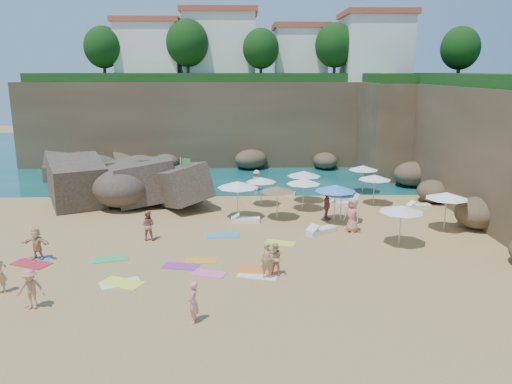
{
  "coord_description": "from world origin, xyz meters",
  "views": [
    {
      "loc": [
        1.23,
        -25.7,
        8.96
      ],
      "look_at": [
        2.0,
        3.0,
        2.0
      ],
      "focal_mm": 35.0,
      "sensor_mm": 36.0,
      "label": 1
    }
  ],
  "objects_px": {
    "parasol_1": "(363,168)",
    "person_stand_1": "(148,225)",
    "person_stand_5": "(198,190)",
    "lounger_0": "(343,200)",
    "person_stand_4": "(352,216)",
    "parasol_0": "(261,180)",
    "flag_pole": "(183,176)",
    "person_stand_2": "(257,180)",
    "parasol_2": "(304,174)",
    "person_stand_6": "(193,302)",
    "rock_outcrop": "(137,199)",
    "person_stand_3": "(327,206)"
  },
  "relations": [
    {
      "from": "parasol_0",
      "to": "person_stand_3",
      "type": "distance_m",
      "value": 5.37
    },
    {
      "from": "parasol_0",
      "to": "person_stand_2",
      "type": "relative_size",
      "value": 1.29
    },
    {
      "from": "person_stand_1",
      "to": "person_stand_6",
      "type": "bearing_deg",
      "value": 116.79
    },
    {
      "from": "lounger_0",
      "to": "person_stand_6",
      "type": "height_order",
      "value": "person_stand_6"
    },
    {
      "from": "person_stand_4",
      "to": "person_stand_3",
      "type": "bearing_deg",
      "value": 157.51
    },
    {
      "from": "person_stand_2",
      "to": "person_stand_4",
      "type": "xyz_separation_m",
      "value": [
        5.16,
        -10.31,
        0.16
      ]
    },
    {
      "from": "parasol_1",
      "to": "person_stand_6",
      "type": "height_order",
      "value": "parasol_1"
    },
    {
      "from": "person_stand_5",
      "to": "parasol_1",
      "type": "bearing_deg",
      "value": 26.3
    },
    {
      "from": "person_stand_5",
      "to": "person_stand_4",
      "type": "bearing_deg",
      "value": -21.81
    },
    {
      "from": "rock_outcrop",
      "to": "person_stand_4",
      "type": "distance_m",
      "value": 16.07
    },
    {
      "from": "rock_outcrop",
      "to": "parasol_2",
      "type": "relative_size",
      "value": 3.73
    },
    {
      "from": "parasol_2",
      "to": "person_stand_6",
      "type": "height_order",
      "value": "parasol_2"
    },
    {
      "from": "flag_pole",
      "to": "person_stand_2",
      "type": "height_order",
      "value": "flag_pole"
    },
    {
      "from": "parasol_2",
      "to": "person_stand_4",
      "type": "height_order",
      "value": "parasol_2"
    },
    {
      "from": "rock_outcrop",
      "to": "person_stand_2",
      "type": "height_order",
      "value": "rock_outcrop"
    },
    {
      "from": "flag_pole",
      "to": "parasol_1",
      "type": "bearing_deg",
      "value": 18.76
    },
    {
      "from": "flag_pole",
      "to": "person_stand_2",
      "type": "xyz_separation_m",
      "value": [
        4.99,
        5.31,
        -1.45
      ]
    },
    {
      "from": "parasol_1",
      "to": "person_stand_6",
      "type": "bearing_deg",
      "value": -118.79
    },
    {
      "from": "person_stand_3",
      "to": "person_stand_6",
      "type": "bearing_deg",
      "value": 179.29
    },
    {
      "from": "flag_pole",
      "to": "person_stand_5",
      "type": "xyz_separation_m",
      "value": [
        0.82,
        1.95,
        -1.4
      ]
    },
    {
      "from": "flag_pole",
      "to": "person_stand_5",
      "type": "height_order",
      "value": "flag_pole"
    },
    {
      "from": "parasol_1",
      "to": "person_stand_1",
      "type": "distance_m",
      "value": 17.74
    },
    {
      "from": "rock_outcrop",
      "to": "person_stand_4",
      "type": "bearing_deg",
      "value": -29.95
    },
    {
      "from": "flag_pole",
      "to": "parasol_2",
      "type": "height_order",
      "value": "flag_pole"
    },
    {
      "from": "parasol_2",
      "to": "person_stand_2",
      "type": "bearing_deg",
      "value": 132.48
    },
    {
      "from": "parasol_2",
      "to": "lounger_0",
      "type": "bearing_deg",
      "value": -1.94
    },
    {
      "from": "person_stand_1",
      "to": "person_stand_4",
      "type": "bearing_deg",
      "value": -167.38
    },
    {
      "from": "person_stand_4",
      "to": "parasol_0",
      "type": "bearing_deg",
      "value": 173.99
    },
    {
      "from": "flag_pole",
      "to": "person_stand_3",
      "type": "xyz_separation_m",
      "value": [
        9.11,
        -2.6,
        -1.39
      ]
    },
    {
      "from": "flag_pole",
      "to": "person_stand_1",
      "type": "relative_size",
      "value": 2.11
    },
    {
      "from": "person_stand_5",
      "to": "person_stand_6",
      "type": "bearing_deg",
      "value": -70.9
    },
    {
      "from": "lounger_0",
      "to": "person_stand_3",
      "type": "bearing_deg",
      "value": -100.94
    },
    {
      "from": "rock_outcrop",
      "to": "parasol_1",
      "type": "distance_m",
      "value": 16.91
    },
    {
      "from": "parasol_0",
      "to": "person_stand_1",
      "type": "bearing_deg",
      "value": -132.22
    },
    {
      "from": "parasol_0",
      "to": "person_stand_1",
      "type": "relative_size",
      "value": 1.24
    },
    {
      "from": "person_stand_1",
      "to": "person_stand_6",
      "type": "height_order",
      "value": "person_stand_1"
    },
    {
      "from": "parasol_1",
      "to": "person_stand_3",
      "type": "bearing_deg",
      "value": -118.98
    },
    {
      "from": "rock_outcrop",
      "to": "parasol_2",
      "type": "distance_m",
      "value": 12.18
    },
    {
      "from": "person_stand_1",
      "to": "person_stand_3",
      "type": "distance_m",
      "value": 10.93
    },
    {
      "from": "parasol_2",
      "to": "person_stand_5",
      "type": "xyz_separation_m",
      "value": [
        -7.38,
        0.15,
        -1.17
      ]
    },
    {
      "from": "flag_pole",
      "to": "person_stand_4",
      "type": "height_order",
      "value": "flag_pole"
    },
    {
      "from": "person_stand_1",
      "to": "person_stand_5",
      "type": "relative_size",
      "value": 0.98
    },
    {
      "from": "person_stand_5",
      "to": "lounger_0",
      "type": "bearing_deg",
      "value": 13.49
    },
    {
      "from": "person_stand_2",
      "to": "parasol_2",
      "type": "bearing_deg",
      "value": 167.14
    },
    {
      "from": "parasol_0",
      "to": "lounger_0",
      "type": "distance_m",
      "value": 6.1
    },
    {
      "from": "parasol_1",
      "to": "person_stand_4",
      "type": "relative_size",
      "value": 1.14
    },
    {
      "from": "parasol_1",
      "to": "person_stand_2",
      "type": "height_order",
      "value": "parasol_1"
    },
    {
      "from": "parasol_2",
      "to": "person_stand_1",
      "type": "height_order",
      "value": "parasol_2"
    },
    {
      "from": "person_stand_1",
      "to": "lounger_0",
      "type": "bearing_deg",
      "value": -140.41
    },
    {
      "from": "parasol_0",
      "to": "person_stand_5",
      "type": "bearing_deg",
      "value": 166.96
    }
  ]
}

